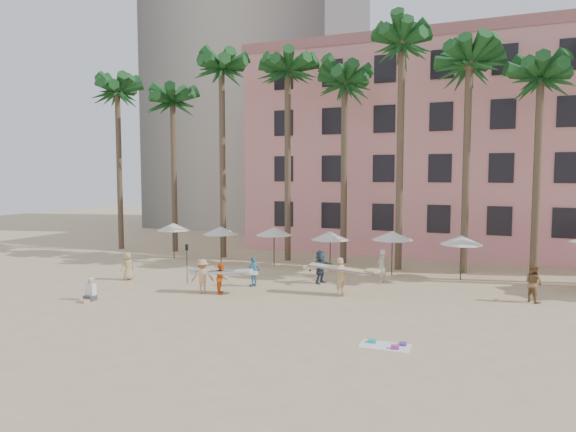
# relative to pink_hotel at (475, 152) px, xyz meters

# --- Properties ---
(ground) EXTENTS (120.00, 120.00, 0.00)m
(ground) POSITION_rel_pink_hotel_xyz_m (-7.00, -26.00, -8.00)
(ground) COLOR #D1B789
(ground) RESTS_ON ground
(pink_hotel) EXTENTS (35.00, 14.00, 16.00)m
(pink_hotel) POSITION_rel_pink_hotel_xyz_m (0.00, 0.00, 0.00)
(pink_hotel) COLOR pink
(pink_hotel) RESTS_ON ground
(grey_tower) EXTENTS (22.00, 18.00, 50.00)m
(grey_tower) POSITION_rel_pink_hotel_xyz_m (-25.00, 12.00, 17.00)
(grey_tower) COLOR #A89E8E
(grey_tower) RESTS_ON ground
(palm_row) EXTENTS (44.40, 5.40, 16.30)m
(palm_row) POSITION_rel_pink_hotel_xyz_m (-6.49, -11.00, 4.97)
(palm_row) COLOR brown
(palm_row) RESTS_ON ground
(umbrella_row) EXTENTS (22.50, 2.70, 2.73)m
(umbrella_row) POSITION_rel_pink_hotel_xyz_m (-10.00, -13.50, -5.67)
(umbrella_row) COLOR #332B23
(umbrella_row) RESTS_ON ground
(beach_towel) EXTENTS (1.83, 1.06, 0.14)m
(beach_towel) POSITION_rel_pink_hotel_xyz_m (-1.61, -26.67, -7.97)
(beach_towel) COLOR white
(beach_towel) RESTS_ON ground
(carrier_yellow) EXTENTS (3.35, 1.08, 1.92)m
(carrier_yellow) POSITION_rel_pink_hotel_xyz_m (-5.41, -19.66, -6.93)
(carrier_yellow) COLOR #DEAF7D
(carrier_yellow) RESTS_ON ground
(carrier_white) EXTENTS (3.24, 1.41, 1.61)m
(carrier_white) POSITION_rel_pink_hotel_xyz_m (-11.24, -21.75, -7.12)
(carrier_white) COLOR orange
(carrier_white) RESTS_ON ground
(beachgoers) EXTENTS (22.63, 7.21, 1.90)m
(beachgoers) POSITION_rel_pink_hotel_xyz_m (-7.46, -18.94, -7.09)
(beachgoers) COLOR #324459
(beachgoers) RESTS_ON ground
(paddle) EXTENTS (0.18, 0.04, 2.23)m
(paddle) POSITION_rel_pink_hotel_xyz_m (-14.29, -20.38, -6.59)
(paddle) COLOR black
(paddle) RESTS_ON ground
(seated_man) EXTENTS (0.49, 0.85, 1.10)m
(seated_man) POSITION_rel_pink_hotel_xyz_m (-16.44, -25.62, -7.62)
(seated_man) COLOR #3F3F4C
(seated_man) RESTS_ON ground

